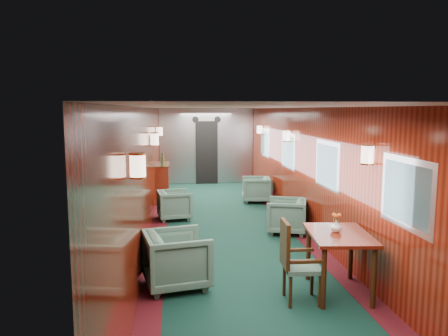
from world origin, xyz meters
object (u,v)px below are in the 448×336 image
at_px(side_chair, 294,258).
at_px(armchair_right_far, 256,189).
at_px(dining_table, 339,243).
at_px(armchair_right_near, 286,216).
at_px(armchair_left_near, 177,259).
at_px(credenza, 163,182).
at_px(armchair_left_far, 175,205).

distance_m(side_chair, armchair_right_far, 5.88).
relative_size(dining_table, armchair_right_near, 1.55).
relative_size(side_chair, armchair_left_near, 1.23).
bearing_deg(credenza, armchair_right_far, -9.89).
height_order(armchair_left_far, armchair_right_far, armchair_right_far).
height_order(credenza, armchair_right_near, credenza).
distance_m(side_chair, armchair_left_near, 1.57).
bearing_deg(armchair_left_near, credenza, -8.10).
relative_size(dining_table, side_chair, 1.11).
relative_size(armchair_left_near, armchair_right_near, 1.13).
bearing_deg(armchair_right_near, side_chair, 4.55).
distance_m(dining_table, armchair_left_near, 2.14).
distance_m(side_chair, armchair_right_near, 3.07).
xyz_separation_m(side_chair, armchair_right_far, (0.63, 5.84, -0.23)).
bearing_deg(armchair_right_far, armchair_left_far, -46.11).
relative_size(dining_table, armchair_right_far, 1.59).
bearing_deg(dining_table, armchair_left_near, 174.11).
height_order(credenza, armchair_left_far, credenza).
height_order(armchair_right_near, armchair_right_far, armchair_right_near).
height_order(dining_table, armchair_left_far, dining_table).
relative_size(dining_table, armchair_left_near, 1.37).
xyz_separation_m(armchair_left_far, armchair_right_far, (2.08, 1.56, 0.01)).
xyz_separation_m(dining_table, credenza, (-2.39, 6.07, -0.17)).
bearing_deg(armchair_left_near, armchair_right_near, -53.34).
relative_size(credenza, armchair_left_far, 1.79).
height_order(credenza, armchair_left_near, credenza).
bearing_deg(armchair_right_near, dining_table, 16.55).
relative_size(credenza, armchair_right_far, 1.75).
bearing_deg(armchair_left_far, dining_table, -161.80).
bearing_deg(armchair_right_near, armchair_left_far, -103.95).
bearing_deg(dining_table, credenza, 117.70).
xyz_separation_m(dining_table, side_chair, (-0.64, -0.19, -0.11)).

